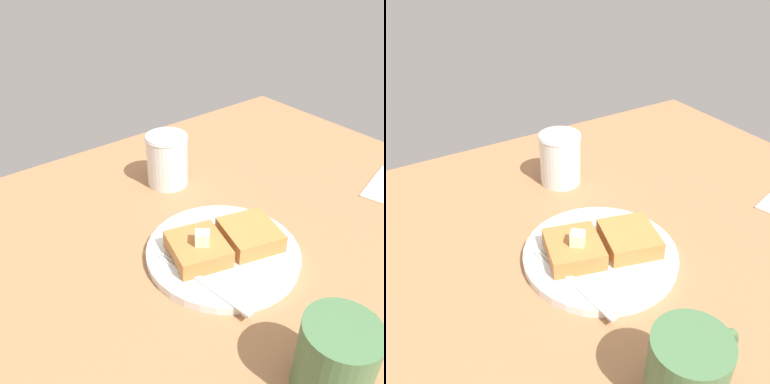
% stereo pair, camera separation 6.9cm
% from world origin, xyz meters
% --- Properties ---
extents(table_surface, '(0.97, 0.97, 0.02)m').
position_xyz_m(table_surface, '(0.00, 0.00, 0.01)').
color(table_surface, '#9F6B45').
rests_on(table_surface, ground).
extents(plate, '(0.22, 0.22, 0.01)m').
position_xyz_m(plate, '(-0.04, 0.06, 0.03)').
color(plate, silver).
rests_on(plate, table_surface).
extents(toast_slice_left, '(0.09, 0.10, 0.03)m').
position_xyz_m(toast_slice_left, '(-0.08, 0.07, 0.05)').
color(toast_slice_left, '#B26F37').
rests_on(toast_slice_left, plate).
extents(toast_slice_middle, '(0.09, 0.10, 0.03)m').
position_xyz_m(toast_slice_middle, '(-0.00, 0.05, 0.05)').
color(toast_slice_middle, '#B47439').
rests_on(toast_slice_middle, plate).
extents(butter_pat_primary, '(0.03, 0.03, 0.02)m').
position_xyz_m(butter_pat_primary, '(-0.08, 0.06, 0.07)').
color(butter_pat_primary, '#F2ECC7').
rests_on(butter_pat_primary, toast_slice_left).
extents(fork, '(0.03, 0.16, 0.00)m').
position_xyz_m(fork, '(-0.11, 0.03, 0.04)').
color(fork, silver).
rests_on(fork, plate).
extents(syrup_jar, '(0.08, 0.08, 0.10)m').
position_xyz_m(syrup_jar, '(0.01, 0.28, 0.07)').
color(syrup_jar, '#351A05').
rests_on(syrup_jar, table_surface).
extents(coffee_mug, '(0.11, 0.08, 0.09)m').
position_xyz_m(coffee_mug, '(-0.09, -0.17, 0.07)').
color(coffee_mug, '#446D42').
rests_on(coffee_mug, table_surface).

